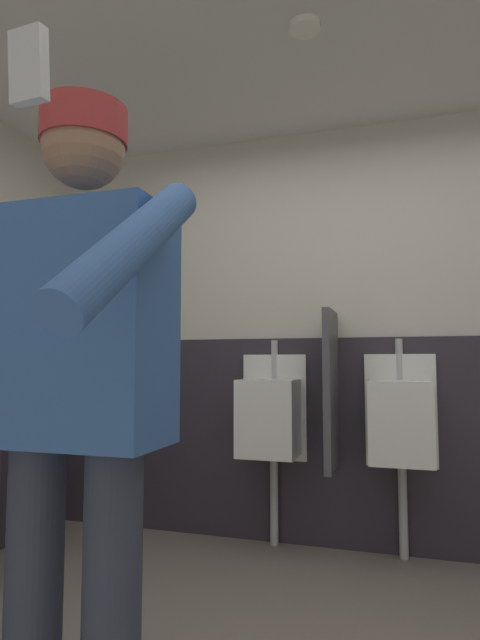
% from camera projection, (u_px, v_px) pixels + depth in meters
% --- Properties ---
extents(wall_back, '(4.62, 0.12, 2.58)m').
position_uv_depth(wall_back, '(350.00, 332.00, 3.20)').
color(wall_back, beige).
rests_on(wall_back, ground_plane).
extents(wainscot_band_back, '(4.02, 0.03, 1.25)m').
position_uv_depth(wainscot_band_back, '(351.00, 442.00, 3.08)').
color(wainscot_band_back, '#2D2833').
rests_on(wainscot_band_back, ground_plane).
extents(downlight_far, '(0.14, 0.14, 0.03)m').
position_uv_depth(downlight_far, '(305.00, 27.00, 2.25)').
color(downlight_far, white).
extents(urinal_left, '(0.40, 0.34, 1.24)m').
position_uv_depth(urinal_left, '(270.00, 416.00, 3.09)').
color(urinal_left, white).
rests_on(urinal_left, ground_plane).
extents(urinal_middle, '(0.40, 0.34, 1.24)m').
position_uv_depth(urinal_middle, '(401.00, 421.00, 2.87)').
color(urinal_middle, white).
rests_on(urinal_middle, ground_plane).
extents(privacy_divider_panel, '(0.04, 0.40, 0.90)m').
position_uv_depth(privacy_divider_panel, '(331.00, 389.00, 2.93)').
color(privacy_divider_panel, '#4C4C51').
extents(person, '(0.67, 0.60, 1.76)m').
position_uv_depth(person, '(75.00, 386.00, 1.28)').
color(person, '#2D3342').
rests_on(person, ground_plane).
extents(cell_phone, '(0.06, 0.03, 0.11)m').
position_uv_depth(cell_phone, '(29.00, 66.00, 0.77)').
color(cell_phone, silver).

